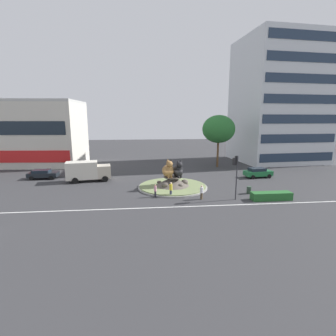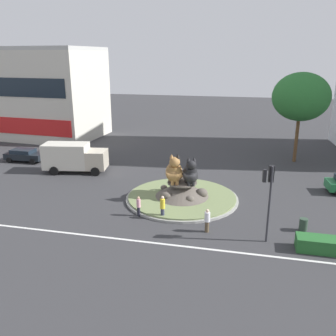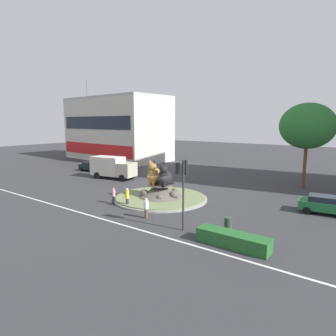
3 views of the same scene
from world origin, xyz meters
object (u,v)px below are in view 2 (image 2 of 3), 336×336
at_px(cat_statue_black, 191,173).
at_px(pedestrian_yellow_shirt, 163,207).
at_px(pedestrian_white_shirt, 207,220).
at_px(cat_statue_tabby, 174,171).
at_px(delivery_box_truck, 74,157).
at_px(litter_bin, 303,225).
at_px(shophouse_block, 26,92).
at_px(broadleaf_tree_behind_island, 301,97).
at_px(pedestrian_pink_shirt, 139,206).
at_px(sedan_on_far_lane, 25,155).
at_px(traffic_light_mast, 269,187).

xyz_separation_m(cat_statue_black, pedestrian_yellow_shirt, (-1.40, -3.85, -1.44)).
bearing_deg(pedestrian_white_shirt, cat_statue_tabby, -39.50).
bearing_deg(delivery_box_truck, litter_bin, -31.39).
distance_m(shophouse_block, broadleaf_tree_behind_island, 38.27).
height_order(cat_statue_tabby, pedestrian_yellow_shirt, cat_statue_tabby).
bearing_deg(pedestrian_pink_shirt, litter_bin, 109.19).
bearing_deg(pedestrian_white_shirt, litter_bin, -148.45).
bearing_deg(cat_statue_tabby, broadleaf_tree_behind_island, 125.45).
bearing_deg(pedestrian_yellow_shirt, sedan_on_far_lane, -5.92).
relative_size(cat_statue_tabby, shophouse_block, 0.12).
height_order(pedestrian_yellow_shirt, litter_bin, pedestrian_yellow_shirt).
bearing_deg(litter_bin, cat_statue_tabby, 160.24).
relative_size(cat_statue_tabby, litter_bin, 3.17).
xyz_separation_m(shophouse_block, pedestrian_pink_shirt, (24.83, -24.17, -5.49)).
bearing_deg(pedestrian_white_shirt, traffic_light_mast, -168.67).
xyz_separation_m(broadleaf_tree_behind_island, litter_bin, (-1.19, -17.56, -6.79)).
relative_size(traffic_light_mast, pedestrian_white_shirt, 3.03).
height_order(shophouse_block, pedestrian_white_shirt, shophouse_block).
distance_m(pedestrian_yellow_shirt, pedestrian_white_shirt, 3.68).
distance_m(sedan_on_far_lane, litter_bin, 30.56).
height_order(shophouse_block, broadleaf_tree_behind_island, shophouse_block).
xyz_separation_m(shophouse_block, broadleaf_tree_behind_island, (37.72, -6.38, 0.92)).
height_order(cat_statue_tabby, shophouse_block, shophouse_block).
xyz_separation_m(broadleaf_tree_behind_island, delivery_box_truck, (-22.53, -9.06, -5.64)).
bearing_deg(cat_statue_tabby, sedan_on_far_lane, -127.68).
height_order(cat_statue_black, sedan_on_far_lane, cat_statue_black).
relative_size(cat_statue_tabby, delivery_box_truck, 0.43).
bearing_deg(sedan_on_far_lane, cat_statue_tabby, -21.64).
xyz_separation_m(delivery_box_truck, litter_bin, (21.34, -8.50, -1.15)).
distance_m(cat_statue_tabby, pedestrian_pink_shirt, 4.51).
bearing_deg(broadleaf_tree_behind_island, sedan_on_far_lane, -167.17).
relative_size(pedestrian_yellow_shirt, delivery_box_truck, 0.27).
height_order(cat_statue_tabby, traffic_light_mast, traffic_light_mast).
relative_size(cat_statue_black, traffic_light_mast, 0.50).
relative_size(pedestrian_pink_shirt, pedestrian_white_shirt, 0.93).
relative_size(cat_statue_black, broadleaf_tree_behind_island, 0.26).
distance_m(traffic_light_mast, pedestrian_pink_shirt, 9.70).
bearing_deg(cat_statue_black, broadleaf_tree_behind_island, 129.93).
bearing_deg(shophouse_block, pedestrian_yellow_shirt, -38.11).
bearing_deg(shophouse_block, pedestrian_pink_shirt, -40.08).
height_order(pedestrian_white_shirt, litter_bin, pedestrian_white_shirt).
height_order(shophouse_block, sedan_on_far_lane, shophouse_block).
bearing_deg(broadleaf_tree_behind_island, pedestrian_pink_shirt, -125.93).
bearing_deg(litter_bin, sedan_on_far_lane, 159.35).
bearing_deg(pedestrian_yellow_shirt, cat_statue_black, -85.33).
relative_size(shophouse_block, broadleaf_tree_behind_island, 2.32).
xyz_separation_m(cat_statue_tabby, pedestrian_white_shirt, (3.37, -5.14, -1.59)).
bearing_deg(sedan_on_far_lane, traffic_light_mast, -26.76).
bearing_deg(litter_bin, traffic_light_mast, -142.16).
bearing_deg(shophouse_block, traffic_light_mast, -33.29).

